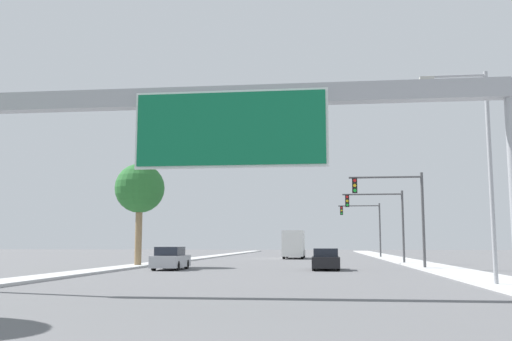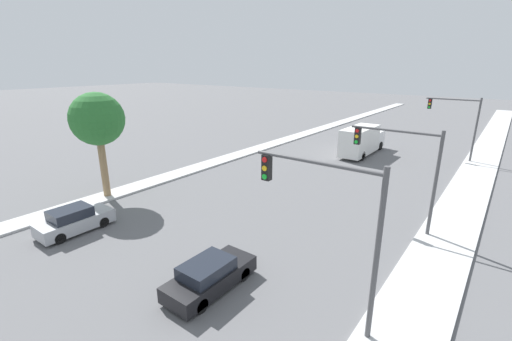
% 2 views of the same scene
% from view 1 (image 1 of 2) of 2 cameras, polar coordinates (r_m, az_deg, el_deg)
% --- Properties ---
extents(sidewalk_right, '(3.00, 120.00, 0.15)m').
position_cam_1_polar(sidewalk_right, '(63.11, 14.00, -8.61)').
color(sidewalk_right, beige).
rests_on(sidewalk_right, ground).
extents(median_strip_left, '(2.00, 120.00, 0.15)m').
position_cam_1_polar(median_strip_left, '(64.16, -6.12, -8.76)').
color(median_strip_left, beige).
rests_on(median_strip_left, ground).
extents(sign_gantry, '(20.26, 0.73, 7.61)m').
position_cam_1_polar(sign_gantry, '(21.24, -2.49, 5.21)').
color(sign_gantry, '#9EA0A5').
rests_on(sign_gantry, ground).
extents(car_mid_left, '(1.81, 4.49, 1.45)m').
position_cam_1_polar(car_mid_left, '(39.24, 6.98, -8.85)').
color(car_mid_left, black).
rests_on(car_mid_left, ground).
extents(car_mid_center, '(1.80, 4.25, 1.55)m').
position_cam_1_polar(car_mid_center, '(39.67, -8.54, -8.74)').
color(car_mid_center, '#A5A8AD').
rests_on(car_mid_center, ground).
extents(truck_box_primary, '(2.34, 8.68, 3.19)m').
position_cam_1_polar(truck_box_primary, '(67.09, 3.82, -7.39)').
color(truck_box_primary, white).
rests_on(truck_box_primary, ground).
extents(traffic_light_near_intersection, '(5.13, 0.32, 6.70)m').
position_cam_1_polar(traffic_light_near_intersection, '(41.02, 14.14, -3.21)').
color(traffic_light_near_intersection, '#4C4C4F').
rests_on(traffic_light_near_intersection, ground).
extents(traffic_light_mid_block, '(5.25, 0.32, 6.33)m').
position_cam_1_polar(traffic_light_mid_block, '(50.91, 12.59, -4.24)').
color(traffic_light_mid_block, '#4C4C4F').
rests_on(traffic_light_mid_block, ground).
extents(traffic_light_far_intersection, '(5.06, 0.32, 6.60)m').
position_cam_1_polar(traffic_light_far_intersection, '(70.83, 11.00, -4.95)').
color(traffic_light_far_intersection, '#4C4C4F').
rests_on(traffic_light_far_intersection, ground).
extents(palm_tree_background, '(3.81, 3.81, 7.92)m').
position_cam_1_polar(palm_tree_background, '(44.98, -11.55, -1.85)').
color(palm_tree_background, '#8C704C').
rests_on(palm_tree_background, ground).
extents(street_lamp_right, '(2.85, 0.28, 9.11)m').
position_cam_1_polar(street_lamp_right, '(25.82, 21.60, 1.20)').
color(street_lamp_right, '#9EA0A5').
rests_on(street_lamp_right, ground).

